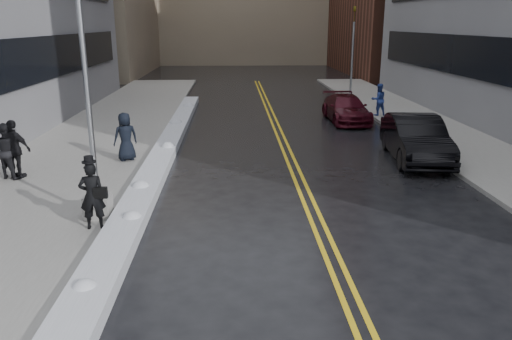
{
  "coord_description": "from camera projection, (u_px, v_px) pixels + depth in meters",
  "views": [
    {
      "loc": [
        0.3,
        -10.53,
        5.1
      ],
      "look_at": [
        0.89,
        2.28,
        1.3
      ],
      "focal_mm": 35.0,
      "sensor_mm": 36.0,
      "label": 1
    }
  ],
  "objects": [
    {
      "name": "pedestrian_d",
      "position": [
        15.0,
        149.0,
        16.29
      ],
      "size": [
        1.22,
        0.74,
        1.94
      ],
      "primitive_type": "imported",
      "rotation": [
        0.0,
        0.0,
        2.89
      ],
      "color": "black",
      "rests_on": "sidewalk_west"
    },
    {
      "name": "pedestrian_c",
      "position": [
        125.0,
        137.0,
        18.43
      ],
      "size": [
        1.04,
        0.91,
        1.8
      ],
      "primitive_type": "imported",
      "rotation": [
        0.0,
        0.0,
        3.62
      ],
      "color": "black",
      "rests_on": "sidewalk_west"
    },
    {
      "name": "car_black",
      "position": [
        416.0,
        139.0,
        19.01
      ],
      "size": [
        2.34,
        5.33,
        1.7
      ],
      "primitive_type": "imported",
      "rotation": [
        0.0,
        0.0,
        -0.11
      ],
      "color": "black",
      "rests_on": "ground"
    },
    {
      "name": "lane_line_right",
      "position": [
        289.0,
        147.0,
        21.22
      ],
      "size": [
        0.12,
        50.0,
        0.01
      ],
      "primitive_type": "cube",
      "color": "gold",
      "rests_on": "ground"
    },
    {
      "name": "traffic_signal",
      "position": [
        353.0,
        48.0,
        33.92
      ],
      "size": [
        0.16,
        0.2,
        6.0
      ],
      "color": "gray",
      "rests_on": "sidewalk_east"
    },
    {
      "name": "lamppost",
      "position": [
        91.0,
        129.0,
        12.57
      ],
      "size": [
        0.65,
        0.65,
        7.62
      ],
      "color": "gray",
      "rests_on": "sidewalk_west"
    },
    {
      "name": "snow_ridge",
      "position": [
        162.0,
        157.0,
        19.03
      ],
      "size": [
        0.9,
        30.0,
        0.34
      ],
      "primitive_type": "cube",
      "color": "silver",
      "rests_on": "ground"
    },
    {
      "name": "pedestrian_east",
      "position": [
        378.0,
        100.0,
        27.46
      ],
      "size": [
        0.96,
        0.81,
        1.75
      ],
      "primitive_type": "imported",
      "rotation": [
        0.0,
        0.0,
        3.33
      ],
      "color": "navy",
      "rests_on": "sidewalk_east"
    },
    {
      "name": "lane_line_left",
      "position": [
        282.0,
        147.0,
        21.21
      ],
      "size": [
        0.12,
        50.0,
        0.01
      ],
      "primitive_type": "cube",
      "color": "gold",
      "rests_on": "ground"
    },
    {
      "name": "pedestrian_fedora",
      "position": [
        92.0,
        196.0,
        12.27
      ],
      "size": [
        0.67,
        0.49,
        1.71
      ],
      "primitive_type": "imported",
      "rotation": [
        0.0,
        0.0,
        3.27
      ],
      "color": "black",
      "rests_on": "sidewalk_west"
    },
    {
      "name": "pedestrian_b",
      "position": [
        8.0,
        151.0,
        16.3
      ],
      "size": [
        1.1,
        0.99,
        1.85
      ],
      "primitive_type": "imported",
      "rotation": [
        0.0,
        0.0,
        2.76
      ],
      "color": "black",
      "rests_on": "sidewalk_west"
    },
    {
      "name": "ground",
      "position": [
        222.0,
        252.0,
        11.52
      ],
      "size": [
        160.0,
        160.0,
        0.0
      ],
      "primitive_type": "plane",
      "color": "black",
      "rests_on": "ground"
    },
    {
      "name": "sidewalk_east",
      "position": [
        458.0,
        144.0,
        21.53
      ],
      "size": [
        4.0,
        50.0,
        0.15
      ],
      "primitive_type": "cube",
      "color": "gray",
      "rests_on": "ground"
    },
    {
      "name": "car_maroon",
      "position": [
        346.0,
        109.0,
        26.54
      ],
      "size": [
        2.04,
        4.83,
        1.39
      ],
      "primitive_type": "imported",
      "rotation": [
        0.0,
        0.0,
        0.02
      ],
      "color": "#390913",
      "rests_on": "ground"
    },
    {
      "name": "fire_hydrant",
      "position": [
        436.0,
        133.0,
        21.35
      ],
      "size": [
        0.26,
        0.26,
        0.73
      ],
      "color": "maroon",
      "rests_on": "sidewalk_east"
    },
    {
      "name": "sidewalk_west",
      "position": [
        89.0,
        148.0,
        20.82
      ],
      "size": [
        5.5,
        50.0,
        0.15
      ],
      "primitive_type": "cube",
      "color": "gray",
      "rests_on": "ground"
    }
  ]
}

